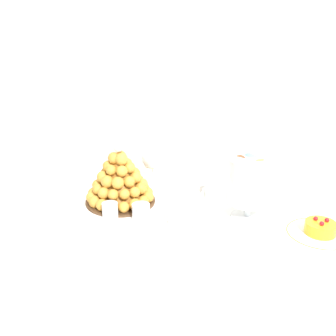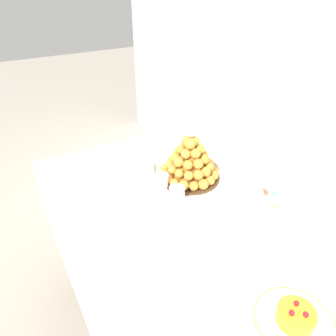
{
  "view_description": "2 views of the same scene",
  "coord_description": "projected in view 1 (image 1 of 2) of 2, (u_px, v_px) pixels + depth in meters",
  "views": [
    {
      "loc": [
        0.14,
        -1.18,
        1.39
      ],
      "look_at": [
        -0.06,
        -0.02,
        0.95
      ],
      "focal_mm": 43.53,
      "sensor_mm": 36.0,
      "label": 1
    },
    {
      "loc": [
        0.68,
        -0.53,
        1.52
      ],
      "look_at": [
        -0.18,
        -0.06,
        0.9
      ],
      "focal_mm": 34.86,
      "sensor_mm": 36.0,
      "label": 2
    }
  ],
  "objects": [
    {
      "name": "dessert_cup_left",
      "position": [
        48.0,
        204.0,
        1.38
      ],
      "size": [
        0.06,
        0.06,
        0.05
      ],
      "color": "silver",
      "rests_on": "serving_tray"
    },
    {
      "name": "dessert_cup_right",
      "position": [
        176.0,
        217.0,
        1.3
      ],
      "size": [
        0.05,
        0.05,
        0.05
      ],
      "color": "silver",
      "rests_on": "serving_tray"
    },
    {
      "name": "backdrop_wall",
      "position": [
        211.0,
        46.0,
        1.94
      ],
      "size": [
        4.8,
        0.1,
        2.5
      ],
      "primitive_type": "cube",
      "color": "silver",
      "rests_on": "ground_plane"
    },
    {
      "name": "wine_glass",
      "position": [
        152.0,
        160.0,
        1.55
      ],
      "size": [
        0.08,
        0.08,
        0.16
      ],
      "color": "silver",
      "rests_on": "buffet_table"
    },
    {
      "name": "dessert_cup_mid_left",
      "position": [
        78.0,
        209.0,
        1.35
      ],
      "size": [
        0.05,
        0.05,
        0.05
      ],
      "color": "silver",
      "rests_on": "serving_tray"
    },
    {
      "name": "serving_tray",
      "position": [
        118.0,
        205.0,
        1.43
      ],
      "size": [
        0.58,
        0.36,
        0.02
      ],
      "color": "white",
      "rests_on": "buffet_table"
    },
    {
      "name": "buffet_table",
      "position": [
        187.0,
        244.0,
        1.37
      ],
      "size": [
        1.41,
        0.92,
        0.76
      ],
      "color": "brown",
      "rests_on": "ground_plane"
    },
    {
      "name": "fruit_tart_plate",
      "position": [
        320.0,
        231.0,
        1.25
      ],
      "size": [
        0.21,
        0.21,
        0.06
      ],
      "color": "white",
      "rests_on": "buffet_table"
    },
    {
      "name": "dessert_cup_centre",
      "position": [
        110.0,
        211.0,
        1.33
      ],
      "size": [
        0.05,
        0.05,
        0.05
      ],
      "color": "silver",
      "rests_on": "serving_tray"
    },
    {
      "name": "macaron_goblet",
      "position": [
        249.0,
        181.0,
        1.32
      ],
      "size": [
        0.14,
        0.14,
        0.22
      ],
      "color": "white",
      "rests_on": "buffet_table"
    },
    {
      "name": "croquembouche",
      "position": [
        119.0,
        180.0,
        1.42
      ],
      "size": [
        0.25,
        0.25,
        0.23
      ],
      "color": "#4C331E",
      "rests_on": "serving_tray"
    },
    {
      "name": "dessert_cup_mid_right",
      "position": [
        141.0,
        213.0,
        1.32
      ],
      "size": [
        0.06,
        0.06,
        0.05
      ],
      "color": "silver",
      "rests_on": "serving_tray"
    }
  ]
}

